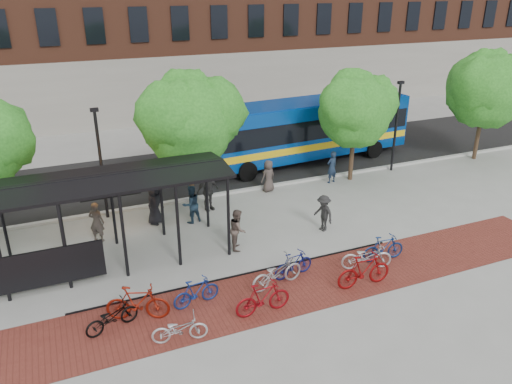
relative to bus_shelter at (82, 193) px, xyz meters
name	(u,v)px	position (x,y,z in m)	size (l,w,h in m)	color
ground	(277,222)	(8.13, 0.48, -3.00)	(160.00, 160.00, 0.00)	#9E9E99
asphalt_street	(219,167)	(8.13, 8.48, -2.99)	(160.00, 8.00, 0.01)	black
curb	(245,190)	(8.13, 4.48, -2.94)	(160.00, 0.25, 0.12)	#B7B7B2
brick_strip	(287,290)	(6.13, -4.52, -3.00)	(24.00, 3.00, 0.01)	maroon
bike_rack_rail	(243,285)	(4.83, -3.62, -3.00)	(12.00, 0.05, 0.95)	black
bus_shelter	(82,193)	(0.00, 0.00, 0.00)	(10.60, 3.07, 3.60)	black
tree_b	(190,116)	(5.23, 3.83, 1.46)	(5.15, 4.20, 6.47)	#382619
tree_c	(356,107)	(14.22, 3.83, 1.06)	(4.66, 3.80, 5.92)	#382619
tree_d	(487,86)	(23.23, 3.83, 1.47)	(5.39, 4.40, 6.55)	#382619
lamp_post_left	(101,161)	(1.13, 4.08, -0.25)	(0.35, 0.20, 5.12)	black
lamp_post_right	(396,124)	(17.13, 4.08, -0.25)	(0.35, 0.20, 5.12)	black
bus	(302,128)	(13.06, 7.54, -0.90)	(13.73, 3.90, 3.66)	#083E9C
bike_0	(112,317)	(0.16, -4.33, -2.54)	(0.61, 1.74, 0.91)	black
bike_1	(138,303)	(1.01, -4.13, -2.38)	(0.58, 2.05, 1.23)	maroon
bike_2	(180,329)	(1.96, -5.69, -2.55)	(0.59, 1.70, 0.89)	#B1B1B4
bike_3	(196,292)	(2.96, -4.11, -2.50)	(0.47, 1.67, 1.00)	navy
bike_5	(263,298)	(4.82, -5.41, -2.42)	(0.54, 1.93, 1.16)	maroon
bike_6	(277,273)	(5.92, -4.14, -2.45)	(0.73, 2.10, 1.10)	#A3A3A6
bike_7	(293,264)	(6.75, -3.80, -2.50)	(0.47, 1.67, 1.01)	navy
bike_9	(364,270)	(8.77, -5.34, -2.37)	(0.59, 2.10, 1.26)	maroon
bike_10	(367,256)	(9.55, -4.38, -2.49)	(0.68, 1.95, 1.02)	silver
bike_11	(383,248)	(10.51, -4.13, -2.47)	(0.50, 1.77, 1.06)	navy
pedestrian_0	(155,204)	(3.07, 2.59, -2.06)	(0.92, 0.60, 1.88)	black
pedestrian_1	(97,222)	(0.48, 1.85, -2.12)	(0.64, 0.42, 1.76)	#473F39
pedestrian_2	(191,204)	(4.59, 2.04, -2.12)	(0.86, 0.67, 1.77)	#1D3245
pedestrian_4	(208,191)	(5.69, 3.01, -2.02)	(1.15, 0.48, 1.96)	#292929
pedestrian_6	(268,176)	(9.28, 4.01, -2.16)	(0.82, 0.53, 1.68)	#453B37
pedestrian_7	(332,167)	(12.92, 3.78, -2.11)	(0.65, 0.42, 1.77)	#1A283E
pedestrian_8	(238,229)	(5.65, -1.02, -2.14)	(0.83, 0.65, 1.72)	brown
pedestrian_9	(323,213)	(9.64, -0.98, -2.18)	(1.06, 0.61, 1.64)	black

